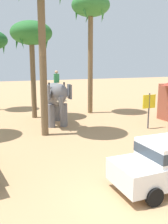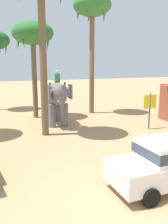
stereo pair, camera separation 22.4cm
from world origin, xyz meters
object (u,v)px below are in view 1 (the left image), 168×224
object	(u,v)px
elephant_with_mahout	(55,97)
palm_tree_near_hut	(91,10)
signboard_yellow	(149,104)
palm_tree_leaning_seaward	(31,36)

from	to	relation	value
elephant_with_mahout	palm_tree_near_hut	bearing A→B (deg)	33.39
palm_tree_near_hut	signboard_yellow	bearing A→B (deg)	-80.28
palm_tree_near_hut	signboard_yellow	size ratio (longest dim) A/B	4.16
elephant_with_mahout	palm_tree_near_hut	xyz separation A→B (m)	(4.19, 2.76, 6.72)
palm_tree_near_hut	signboard_yellow	xyz separation A→B (m)	(1.12, -6.51, -7.02)
elephant_with_mahout	signboard_yellow	bearing A→B (deg)	-35.27
signboard_yellow	elephant_with_mahout	bearing A→B (deg)	144.73
palm_tree_leaning_seaward	signboard_yellow	bearing A→B (deg)	-47.60
palm_tree_leaning_seaward	signboard_yellow	xyz separation A→B (m)	(6.11, -6.70, -4.77)
palm_tree_leaning_seaward	signboard_yellow	world-z (taller)	palm_tree_leaning_seaward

